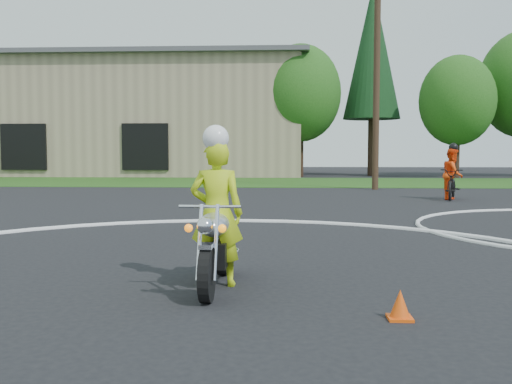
{
  "coord_description": "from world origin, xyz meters",
  "views": [
    {
      "loc": [
        1.06,
        -4.39,
        1.65
      ],
      "look_at": [
        0.65,
        3.45,
        1.1
      ],
      "focal_mm": 40.0,
      "sensor_mm": 36.0,
      "label": 1
    }
  ],
  "objects": [
    {
      "name": "ground",
      "position": [
        0.0,
        0.0,
        0.0
      ],
      "size": [
        120.0,
        120.0,
        0.0
      ],
      "primitive_type": "plane",
      "color": "black",
      "rests_on": "ground"
    },
    {
      "name": "grass_strip",
      "position": [
        0.0,
        27.0,
        0.01
      ],
      "size": [
        120.0,
        10.0,
        0.02
      ],
      "primitive_type": "cube",
      "color": "#1E4714",
      "rests_on": "ground"
    },
    {
      "name": "course_markings",
      "position": [
        2.17,
        4.35,
        0.01
      ],
      "size": [
        19.05,
        19.05,
        0.12
      ],
      "color": "silver",
      "rests_on": "ground"
    },
    {
      "name": "primary_motorcycle",
      "position": [
        0.21,
        2.41,
        0.52
      ],
      "size": [
        0.71,
        2.03,
        1.07
      ],
      "rotation": [
        0.0,
        0.0,
        -0.02
      ],
      "color": "black",
      "rests_on": "ground"
    },
    {
      "name": "rider_primary_grp",
      "position": [
        0.21,
        2.55,
        0.96
      ],
      "size": [
        0.66,
        0.44,
        1.98
      ],
      "rotation": [
        0.0,
        0.0,
        -0.02
      ],
      "color": "#C0DD17",
      "rests_on": "ground"
    },
    {
      "name": "rider_second_grp",
      "position": [
        6.86,
        15.75,
        0.69
      ],
      "size": [
        1.37,
        2.17,
        1.97
      ],
      "rotation": [
        0.0,
        0.0,
        -0.35
      ],
      "color": "black",
      "rests_on": "ground"
    },
    {
      "name": "warehouse",
      "position": [
        -18.0,
        39.99,
        4.16
      ],
      "size": [
        41.0,
        17.0,
        8.3
      ],
      "color": "tan",
      "rests_on": "ground"
    },
    {
      "name": "treeline",
      "position": [
        14.78,
        34.61,
        6.62
      ],
      "size": [
        38.2,
        8.1,
        14.52
      ],
      "color": "#382619",
      "rests_on": "ground"
    },
    {
      "name": "utility_poles",
      "position": [
        5.0,
        21.0,
        5.2
      ],
      "size": [
        41.6,
        1.12,
        10.0
      ],
      "color": "#473321",
      "rests_on": "ground"
    }
  ]
}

